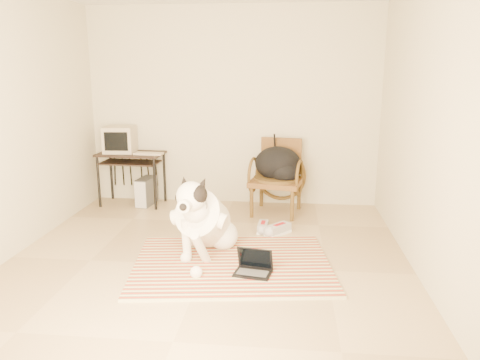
# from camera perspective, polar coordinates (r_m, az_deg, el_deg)

# --- Properties ---
(floor) EXTENTS (4.50, 4.50, 0.00)m
(floor) POSITION_cam_1_polar(r_m,az_deg,el_deg) (4.66, -4.21, -10.33)
(floor) COLOR tan
(floor) RESTS_ON ground
(wall_back) EXTENTS (4.50, 0.00, 4.50)m
(wall_back) POSITION_cam_1_polar(r_m,az_deg,el_deg) (6.51, -0.92, 8.88)
(wall_back) COLOR beige
(wall_back) RESTS_ON floor
(wall_front) EXTENTS (4.50, 0.00, 4.50)m
(wall_front) POSITION_cam_1_polar(r_m,az_deg,el_deg) (2.16, -15.34, -1.40)
(wall_front) COLOR beige
(wall_front) RESTS_ON floor
(wall_right) EXTENTS (0.00, 4.50, 4.50)m
(wall_right) POSITION_cam_1_polar(r_m,az_deg,el_deg) (4.40, 22.19, 5.57)
(wall_right) COLOR beige
(wall_right) RESTS_ON floor
(rug) EXTENTS (2.07, 1.69, 0.02)m
(rug) POSITION_cam_1_polar(r_m,az_deg,el_deg) (4.65, -0.97, -10.19)
(rug) COLOR #B73421
(rug) RESTS_ON floor
(dog) EXTENTS (0.61, 1.28, 0.92)m
(dog) POSITION_cam_1_polar(r_m,az_deg,el_deg) (4.78, -4.47, -4.99)
(dog) COLOR white
(dog) RESTS_ON rug
(laptop) EXTENTS (0.37, 0.30, 0.23)m
(laptop) POSITION_cam_1_polar(r_m,az_deg,el_deg) (4.42, 1.68, -10.53)
(laptop) COLOR black
(laptop) RESTS_ON rug
(computer_desk) EXTENTS (0.91, 0.54, 0.74)m
(computer_desk) POSITION_cam_1_polar(r_m,az_deg,el_deg) (6.64, -13.17, 2.36)
(computer_desk) COLOR black
(computer_desk) RESTS_ON floor
(crt_monitor) EXTENTS (0.43, 0.41, 0.36)m
(crt_monitor) POSITION_cam_1_polar(r_m,az_deg,el_deg) (6.69, -14.43, 4.82)
(crt_monitor) COLOR #B4A58D
(crt_monitor) RESTS_ON computer_desk
(desk_keyboard) EXTENTS (0.40, 0.17, 0.03)m
(desk_keyboard) POSITION_cam_1_polar(r_m,az_deg,el_deg) (6.44, -11.09, 3.17)
(desk_keyboard) COLOR #B4A58D
(desk_keyboard) RESTS_ON computer_desk
(pc_tower) EXTENTS (0.22, 0.43, 0.38)m
(pc_tower) POSITION_cam_1_polar(r_m,az_deg,el_deg) (6.67, -11.35, -1.38)
(pc_tower) COLOR #454547
(pc_tower) RESTS_ON floor
(rattan_chair) EXTENTS (0.74, 0.72, 0.96)m
(rattan_chair) POSITION_cam_1_polar(r_m,az_deg,el_deg) (6.17, 4.57, 0.43)
(rattan_chair) COLOR brown
(rattan_chair) RESTS_ON floor
(backpack) EXTENTS (0.60, 0.53, 0.44)m
(backpack) POSITION_cam_1_polar(r_m,az_deg,el_deg) (6.11, 4.77, 1.85)
(backpack) COLOR black
(backpack) RESTS_ON rattan_chair
(sneaker_left) EXTENTS (0.13, 0.29, 0.10)m
(sneaker_left) POSITION_cam_1_polar(r_m,az_deg,el_deg) (5.55, 2.81, -5.78)
(sneaker_left) COLOR white
(sneaker_left) RESTS_ON floor
(sneaker_right) EXTENTS (0.32, 0.34, 0.12)m
(sneaker_right) POSITION_cam_1_polar(r_m,az_deg,el_deg) (5.46, 4.66, -6.07)
(sneaker_right) COLOR white
(sneaker_right) RESTS_ON floor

